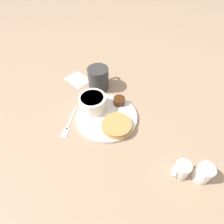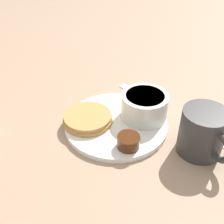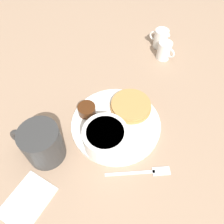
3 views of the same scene
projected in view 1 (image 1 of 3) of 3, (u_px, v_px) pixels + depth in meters
ground_plane at (107, 118)px, 0.67m from camera, size 4.00×4.00×0.00m
plate at (107, 117)px, 0.66m from camera, size 0.23×0.23×0.01m
pancake_stack at (117, 125)px, 0.62m from camera, size 0.11×0.11×0.02m
bowl at (92, 103)px, 0.66m from camera, size 0.10×0.10×0.06m
syrup_cup at (119, 101)px, 0.69m from camera, size 0.05×0.05×0.03m
butter_ramekin at (91, 102)px, 0.69m from camera, size 0.04×0.04×0.04m
coffee_mug at (99, 78)px, 0.75m from camera, size 0.09×0.12×0.10m
creamer_pitcher_near at (181, 170)px, 0.50m from camera, size 0.04×0.06×0.06m
creamer_pitcher_far at (203, 173)px, 0.49m from camera, size 0.05×0.07×0.06m
fork at (69, 125)px, 0.64m from camera, size 0.08×0.14×0.00m
napkin at (78, 80)px, 0.81m from camera, size 0.12×0.09×0.00m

